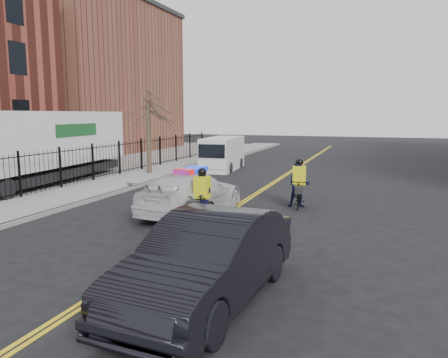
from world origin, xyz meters
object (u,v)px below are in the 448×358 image
semi_trailer (46,143)px  cargo_van (222,154)px  police_cruiser (191,193)px  cyclist_near (202,205)px  dark_sedan (209,259)px  cyclist_far (299,188)px

semi_trailer → cargo_van: bearing=47.2°
police_cruiser → cyclist_near: (0.98, -1.32, -0.11)m
police_cruiser → semi_trailer: 10.56m
police_cruiser → cyclist_near: size_ratio=2.80×
dark_sedan → cyclist_far: 9.32m
cargo_van → cyclist_near: size_ratio=2.65×
police_cruiser → dark_sedan: (3.44, -6.92, 0.10)m
cyclist_near → cyclist_far: 4.50m
semi_trailer → cyclist_near: bearing=-30.3°
dark_sedan → cargo_van: size_ratio=1.02×
dark_sedan → cyclist_far: cyclist_far is taller
police_cruiser → cyclist_far: 4.26m
semi_trailer → cyclist_far: 13.46m
semi_trailer → cyclist_far: bearing=-10.9°
dark_sedan → cyclist_far: size_ratio=2.68×
cargo_van → dark_sedan: bearing=-75.6°
dark_sedan → cargo_van: cargo_van is taller
dark_sedan → semi_trailer: (-13.24, 10.63, 1.27)m
semi_trailer → cyclist_near: semi_trailer is taller
semi_trailer → cyclist_far: size_ratio=6.24×
cargo_van → semi_trailer: semi_trailer is taller
police_cruiser → cyclist_far: size_ratio=2.77×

